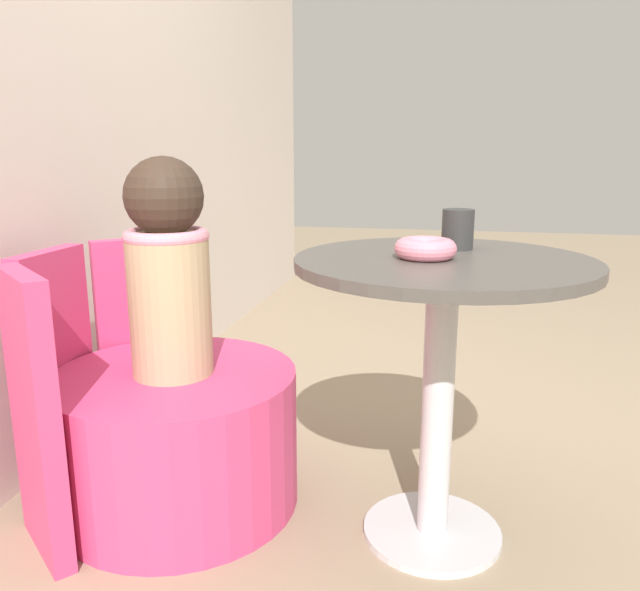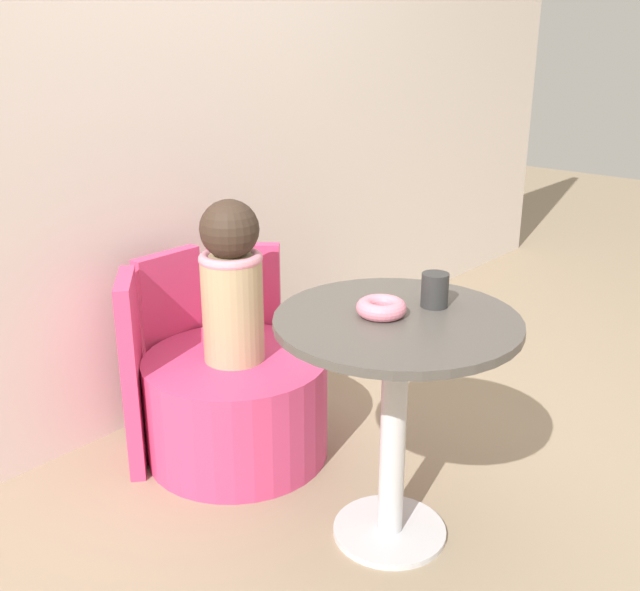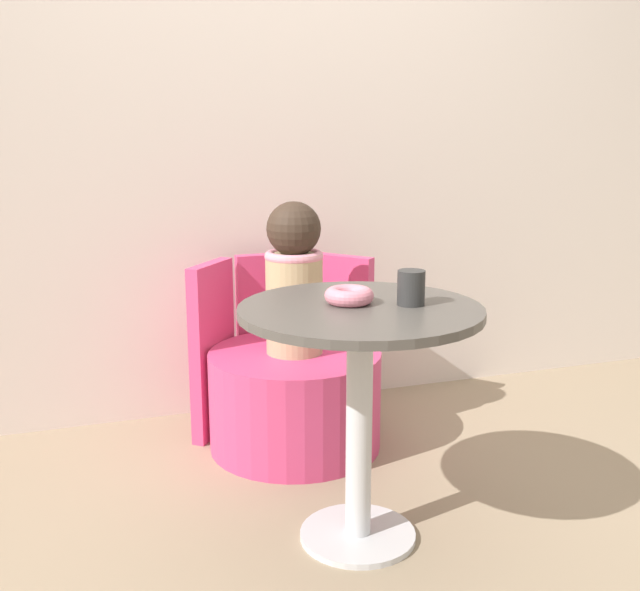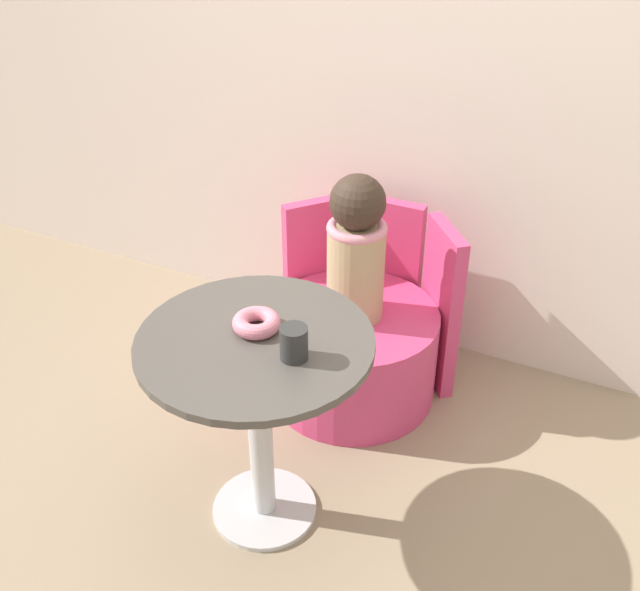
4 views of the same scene
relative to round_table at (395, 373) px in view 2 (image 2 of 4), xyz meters
The scene contains 8 objects.
ground_plane 0.53m from the round_table, 24.00° to the left, with size 12.00×12.00×0.00m, color gray.
back_wall 1.34m from the round_table, 87.29° to the left, with size 6.00×0.06×2.40m.
round_table is the anchor object (origin of this frame).
tub_chair 0.75m from the round_table, 88.55° to the left, with size 0.63×0.63×0.37m.
booth_backrest 0.95m from the round_table, 88.95° to the left, with size 0.73×0.27×0.67m.
child_figure 0.68m from the round_table, 88.55° to the left, with size 0.21×0.21×0.55m.
donut 0.19m from the round_table, 112.27° to the left, with size 0.14×0.14×0.04m.
cup 0.25m from the round_table, 11.26° to the right, with size 0.08×0.08×0.10m.
Camera 2 is at (-1.60, -1.08, 1.42)m, focal length 42.00 mm.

